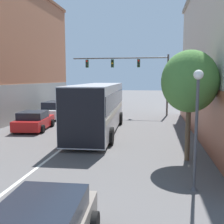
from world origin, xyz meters
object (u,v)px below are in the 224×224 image
at_px(parked_car_left_distant, 56,110).
at_px(traffic_signal_gantry, 134,70).
at_px(street_lamp, 196,122).
at_px(street_tree_near, 190,82).
at_px(bus, 98,106).
at_px(parked_car_left_far, 34,121).
at_px(parked_car_left_near, 79,104).

xyz_separation_m(parked_car_left_distant, traffic_signal_gantry, (6.99, 3.21, 3.80)).
bearing_deg(street_lamp, parked_car_left_distant, 125.71).
bearing_deg(street_tree_near, traffic_signal_gantry, 104.06).
xyz_separation_m(bus, traffic_signal_gantry, (1.65, 9.08, 2.68)).
bearing_deg(parked_car_left_far, traffic_signal_gantry, -42.12).
bearing_deg(street_lamp, traffic_signal_gantry, 101.06).
height_order(traffic_signal_gantry, street_tree_near, traffic_signal_gantry).
distance_m(parked_car_left_far, parked_car_left_distant, 5.72).
height_order(parked_car_left_near, parked_car_left_far, parked_car_left_far).
distance_m(parked_car_left_near, parked_car_left_distant, 7.07).
bearing_deg(parked_car_left_near, traffic_signal_gantry, -118.21).
height_order(bus, traffic_signal_gantry, traffic_signal_gantry).
bearing_deg(parked_car_left_near, street_lamp, -153.29).
bearing_deg(bus, street_lamp, -152.20).
height_order(bus, parked_car_left_distant, bus).
bearing_deg(street_lamp, parked_car_left_far, 138.26).
bearing_deg(street_lamp, street_tree_near, 87.32).
bearing_deg(bus, traffic_signal_gantry, -13.02).
height_order(bus, street_tree_near, street_tree_near).
height_order(parked_car_left_distant, street_lamp, street_lamp).
bearing_deg(parked_car_left_far, street_lamp, -137.92).
bearing_deg(street_tree_near, bus, 134.32).
xyz_separation_m(parked_car_left_far, street_tree_near, (10.08, -5.57, 2.91)).
distance_m(traffic_signal_gantry, street_lamp, 18.24).
bearing_deg(parked_car_left_near, street_tree_near, -149.07).
bearing_deg(street_lamp, parked_car_left_near, 115.52).
height_order(parked_car_left_distant, traffic_signal_gantry, traffic_signal_gantry).
relative_size(street_lamp, street_tree_near, 0.81).
xyz_separation_m(bus, parked_car_left_distant, (-5.34, 5.86, -1.12)).
relative_size(bus, traffic_signal_gantry, 1.11).
relative_size(bus, parked_car_left_distant, 2.29).
relative_size(bus, parked_car_left_far, 2.66).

